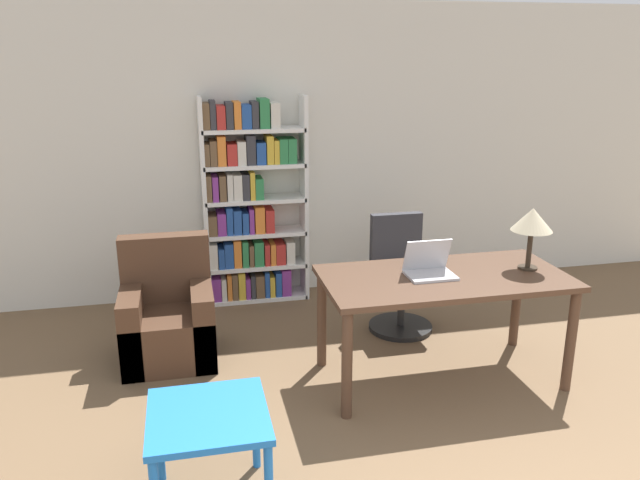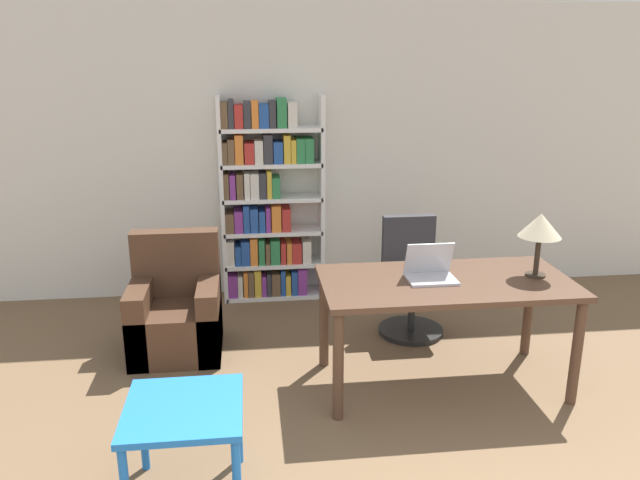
{
  "view_description": "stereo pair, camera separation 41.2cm",
  "coord_description": "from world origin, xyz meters",
  "px_view_note": "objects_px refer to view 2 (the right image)",
  "views": [
    {
      "loc": [
        -1.28,
        -1.19,
        2.25
      ],
      "look_at": [
        -0.4,
        2.76,
        1.03
      ],
      "focal_mm": 35.0,
      "sensor_mm": 36.0,
      "label": 1
    },
    {
      "loc": [
        -0.87,
        -1.26,
        2.25
      ],
      "look_at": [
        -0.4,
        2.76,
        1.03
      ],
      "focal_mm": 35.0,
      "sensor_mm": 36.0,
      "label": 2
    }
  ],
  "objects_px": {
    "desk": "(445,293)",
    "laptop": "(430,271)",
    "office_chair": "(411,282)",
    "side_table_blue": "(184,420)",
    "bookshelf": "(266,205)",
    "table_lamp": "(540,227)",
    "armchair": "(176,314)"
  },
  "relations": [
    {
      "from": "office_chair",
      "to": "bookshelf",
      "type": "height_order",
      "value": "bookshelf"
    },
    {
      "from": "desk",
      "to": "bookshelf",
      "type": "distance_m",
      "value": 2.13
    },
    {
      "from": "side_table_blue",
      "to": "bookshelf",
      "type": "bearing_deg",
      "value": 79.32
    },
    {
      "from": "desk",
      "to": "bookshelf",
      "type": "relative_size",
      "value": 0.9
    },
    {
      "from": "office_chair",
      "to": "laptop",
      "type": "bearing_deg",
      "value": -97.09
    },
    {
      "from": "side_table_blue",
      "to": "desk",
      "type": "bearing_deg",
      "value": 30.8
    },
    {
      "from": "table_lamp",
      "to": "office_chair",
      "type": "height_order",
      "value": "table_lamp"
    },
    {
      "from": "office_chair",
      "to": "side_table_blue",
      "type": "distance_m",
      "value": 2.52
    },
    {
      "from": "laptop",
      "to": "bookshelf",
      "type": "height_order",
      "value": "bookshelf"
    },
    {
      "from": "table_lamp",
      "to": "bookshelf",
      "type": "xyz_separation_m",
      "value": [
        -1.78,
        1.78,
        -0.22
      ]
    },
    {
      "from": "side_table_blue",
      "to": "bookshelf",
      "type": "height_order",
      "value": "bookshelf"
    },
    {
      "from": "table_lamp",
      "to": "side_table_blue",
      "type": "distance_m",
      "value": 2.59
    },
    {
      "from": "desk",
      "to": "bookshelf",
      "type": "xyz_separation_m",
      "value": [
        -1.15,
        1.78,
        0.22
      ]
    },
    {
      "from": "table_lamp",
      "to": "office_chair",
      "type": "distance_m",
      "value": 1.29
    },
    {
      "from": "table_lamp",
      "to": "side_table_blue",
      "type": "relative_size",
      "value": 0.74
    },
    {
      "from": "laptop",
      "to": "table_lamp",
      "type": "height_order",
      "value": "table_lamp"
    },
    {
      "from": "bookshelf",
      "to": "office_chair",
      "type": "bearing_deg",
      "value": -37.92
    },
    {
      "from": "desk",
      "to": "office_chair",
      "type": "xyz_separation_m",
      "value": [
        0.0,
        0.89,
        -0.25
      ]
    },
    {
      "from": "desk",
      "to": "laptop",
      "type": "distance_m",
      "value": 0.19
    },
    {
      "from": "table_lamp",
      "to": "bookshelf",
      "type": "distance_m",
      "value": 2.52
    },
    {
      "from": "laptop",
      "to": "bookshelf",
      "type": "xyz_separation_m",
      "value": [
        -1.04,
        1.76,
        0.07
      ]
    },
    {
      "from": "office_chair",
      "to": "armchair",
      "type": "xyz_separation_m",
      "value": [
        -1.89,
        -0.15,
        -0.13
      ]
    },
    {
      "from": "desk",
      "to": "laptop",
      "type": "xyz_separation_m",
      "value": [
        -0.11,
        0.03,
        0.15
      ]
    },
    {
      "from": "bookshelf",
      "to": "side_table_blue",
      "type": "bearing_deg",
      "value": -100.68
    },
    {
      "from": "laptop",
      "to": "office_chair",
      "type": "xyz_separation_m",
      "value": [
        0.11,
        0.86,
        -0.4
      ]
    },
    {
      "from": "side_table_blue",
      "to": "laptop",
      "type": "bearing_deg",
      "value": 33.18
    },
    {
      "from": "laptop",
      "to": "side_table_blue",
      "type": "distance_m",
      "value": 1.91
    },
    {
      "from": "office_chair",
      "to": "side_table_blue",
      "type": "height_order",
      "value": "office_chair"
    },
    {
      "from": "table_lamp",
      "to": "desk",
      "type": "bearing_deg",
      "value": -179.8
    },
    {
      "from": "laptop",
      "to": "side_table_blue",
      "type": "xyz_separation_m",
      "value": [
        -1.56,
        -1.02,
        -0.37
      ]
    },
    {
      "from": "laptop",
      "to": "table_lamp",
      "type": "distance_m",
      "value": 0.79
    },
    {
      "from": "laptop",
      "to": "office_chair",
      "type": "height_order",
      "value": "laptop"
    }
  ]
}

